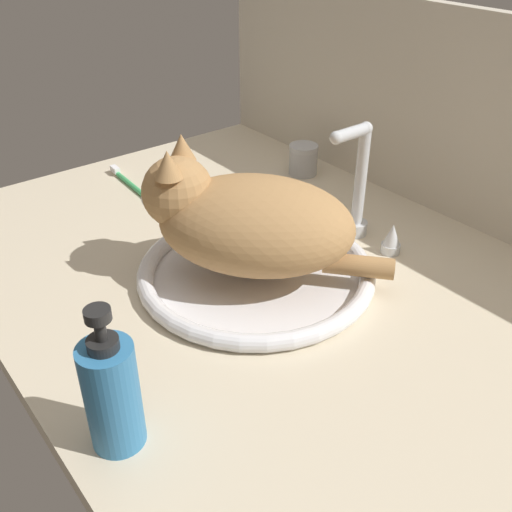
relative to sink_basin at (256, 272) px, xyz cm
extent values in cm
cube|color=beige|center=(2.89, 1.33, -2.64)|extent=(120.43, 77.74, 3.00)
cube|color=beige|center=(2.89, 41.40, 15.22)|extent=(120.43, 2.40, 38.72)
torus|color=white|center=(0.00, 0.00, 0.16)|extent=(36.71, 36.71, 2.58)
cylinder|color=white|center=(0.00, 0.00, -0.84)|extent=(32.84, 32.84, 0.60)
cylinder|color=silver|center=(0.00, 22.21, 0.03)|extent=(4.00, 4.00, 2.33)
cylinder|color=silver|center=(0.00, 22.21, 9.65)|extent=(2.00, 2.00, 16.91)
sphere|color=silver|center=(0.00, 22.21, 18.11)|extent=(2.20, 2.20, 2.20)
cylinder|color=silver|center=(0.00, 18.91, 18.11)|extent=(2.00, 6.61, 2.00)
sphere|color=silver|center=(0.00, 15.61, 18.11)|extent=(2.10, 2.10, 2.10)
cylinder|color=silver|center=(-7.97, 22.21, -0.34)|extent=(3.20, 3.20, 1.60)
cone|color=silver|center=(-7.97, 22.21, 2.29)|extent=(2.88, 2.88, 3.65)
cylinder|color=silver|center=(7.97, 22.21, -0.34)|extent=(3.20, 3.20, 1.60)
cone|color=silver|center=(7.97, 22.21, 2.29)|extent=(2.88, 2.88, 3.65)
ellipsoid|color=tan|center=(0.00, 0.00, 8.37)|extent=(35.15, 34.10, 13.85)
sphere|color=tan|center=(-8.91, -7.61, 12.54)|extent=(10.72, 10.72, 10.72)
cone|color=tan|center=(-6.82, -10.06, 18.30)|extent=(4.07, 4.07, 4.02)
cone|color=tan|center=(-11.00, -5.17, 18.30)|extent=(4.07, 4.07, 4.02)
ellipsoid|color=silver|center=(-11.97, -10.22, 11.47)|extent=(5.37, 5.51, 3.43)
ellipsoid|color=silver|center=(-7.80, -6.66, 7.68)|extent=(13.32, 13.62, 7.62)
cylinder|color=tan|center=(11.76, 10.05, 3.05)|extent=(10.00, 9.20, 3.20)
cylinder|color=#B2B5BA|center=(-24.60, 32.08, 1.54)|extent=(5.92, 5.92, 5.35)
cylinder|color=silver|center=(-24.60, 32.08, 4.72)|extent=(6.04, 6.04, 1.00)
cylinder|color=teal|center=(15.43, -31.36, 5.43)|extent=(5.91, 5.91, 13.13)
cylinder|color=black|center=(15.43, -31.36, 12.59)|extent=(3.25, 3.25, 1.20)
cylinder|color=black|center=(15.43, -31.36, 14.42)|extent=(1.18, 1.18, 2.45)
cylinder|color=black|center=(15.43, -31.36, 16.24)|extent=(2.66, 2.66, 1.20)
cylinder|color=#3FB266|center=(-40.68, 0.28, -0.64)|extent=(13.96, 1.72, 1.00)
cube|color=white|center=(-48.93, 0.71, -0.04)|extent=(2.66, 1.33, 1.20)
camera|label=1|loc=(59.21, -46.78, 50.60)|focal=41.12mm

